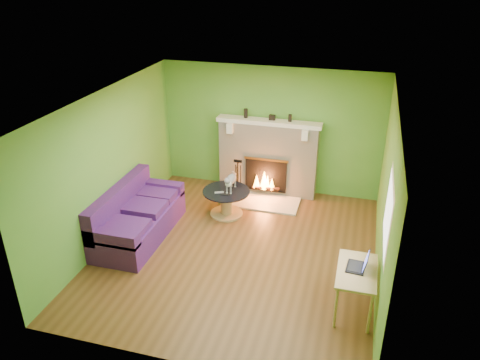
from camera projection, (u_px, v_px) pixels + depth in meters
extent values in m
plane|color=brown|center=(238.00, 251.00, 7.90)|extent=(5.00, 5.00, 0.00)
plane|color=white|center=(237.00, 101.00, 6.77)|extent=(5.00, 5.00, 0.00)
plane|color=#519631|center=(271.00, 130.00, 9.50)|extent=(5.00, 0.00, 5.00)
plane|color=#519631|center=(176.00, 277.00, 5.16)|extent=(5.00, 0.00, 5.00)
plane|color=#519631|center=(109.00, 166.00, 7.87)|extent=(0.00, 5.00, 5.00)
plane|color=#519631|center=(386.00, 200.00, 6.79)|extent=(0.00, 5.00, 5.00)
plane|color=silver|center=(388.00, 215.00, 5.90)|extent=(0.00, 1.20, 1.20)
plane|color=white|center=(388.00, 215.00, 5.91)|extent=(0.00, 1.06, 1.06)
cube|color=beige|center=(268.00, 158.00, 9.59)|extent=(2.00, 0.35, 1.50)
cube|color=black|center=(266.00, 176.00, 9.56)|extent=(0.85, 0.03, 0.68)
cube|color=#BD812F|center=(266.00, 160.00, 9.40)|extent=(0.91, 0.02, 0.04)
cylinder|color=black|center=(265.00, 189.00, 9.65)|extent=(0.55, 0.07, 0.07)
cube|color=silver|center=(269.00, 122.00, 9.22)|extent=(2.10, 0.28, 0.08)
cube|color=silver|center=(230.00, 128.00, 9.30)|extent=(0.12, 0.10, 0.20)
cube|color=silver|center=(305.00, 135.00, 8.94)|extent=(0.12, 0.10, 0.20)
cube|color=beige|center=(262.00, 202.00, 9.45)|extent=(1.50, 0.75, 0.03)
cube|color=silver|center=(269.00, 122.00, 9.22)|extent=(2.10, 0.28, 0.08)
cube|color=#411960|center=(139.00, 224.00, 8.23)|extent=(0.92, 2.05, 0.46)
cube|color=#411960|center=(119.00, 202.00, 8.14)|extent=(0.21, 2.05, 0.58)
cube|color=#411960|center=(111.00, 238.00, 7.30)|extent=(0.92, 0.21, 0.23)
cube|color=#411960|center=(160.00, 187.00, 8.90)|extent=(0.92, 0.21, 0.23)
cube|color=#411960|center=(124.00, 227.00, 7.59)|extent=(0.74, 0.55, 0.13)
cube|color=#411960|center=(143.00, 207.00, 8.18)|extent=(0.74, 0.55, 0.13)
cube|color=#411960|center=(157.00, 193.00, 8.68)|extent=(0.74, 0.55, 0.13)
cylinder|color=tan|center=(227.00, 213.00, 9.02)|extent=(0.63, 0.63, 0.03)
cylinder|color=tan|center=(226.00, 203.00, 8.92)|extent=(0.22, 0.22, 0.44)
cylinder|color=black|center=(226.00, 191.00, 8.81)|extent=(0.90, 0.90, 0.03)
cube|color=tan|center=(357.00, 271.00, 6.31)|extent=(0.53, 0.91, 0.04)
cylinder|color=tan|center=(336.00, 308.00, 6.15)|extent=(0.04, 0.04, 0.64)
cylinder|color=tan|center=(370.00, 314.00, 6.05)|extent=(0.04, 0.04, 0.64)
cylinder|color=tan|center=(341.00, 271.00, 6.87)|extent=(0.04, 0.04, 0.64)
cylinder|color=tan|center=(371.00, 276.00, 6.76)|extent=(0.04, 0.04, 0.64)
cube|color=gray|center=(219.00, 192.00, 8.72)|extent=(0.17, 0.11, 0.02)
cube|color=black|center=(224.00, 195.00, 8.64)|extent=(0.16, 0.04, 0.02)
cylinder|color=black|center=(246.00, 113.00, 9.31)|extent=(0.08, 0.08, 0.18)
cylinder|color=black|center=(290.00, 118.00, 9.10)|extent=(0.07, 0.07, 0.14)
cube|color=black|center=(272.00, 117.00, 9.20)|extent=(0.12, 0.08, 0.10)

